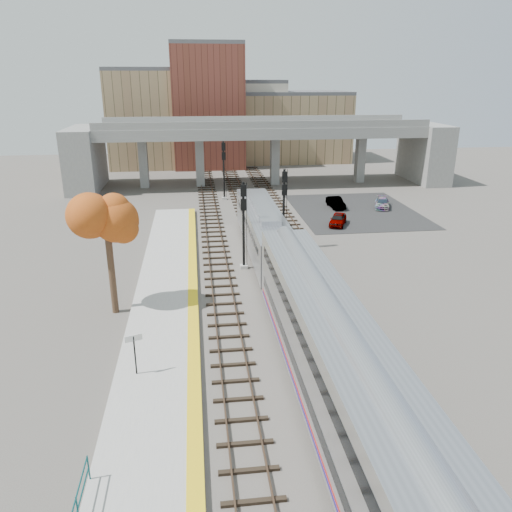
{
  "coord_description": "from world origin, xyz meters",
  "views": [
    {
      "loc": [
        -4.9,
        -27.95,
        15.02
      ],
      "look_at": [
        -0.58,
        6.65,
        2.5
      ],
      "focal_mm": 35.0,
      "sensor_mm": 36.0,
      "label": 1
    }
  ],
  "objects_px": {
    "signal_mast_mid": "(284,210)",
    "car_b": "(336,203)",
    "tree": "(107,224)",
    "signal_mast_far": "(224,171)",
    "car_c": "(382,203)",
    "signal_mast_near": "(244,227)",
    "car_a": "(338,219)",
    "locomotive": "(263,229)",
    "coach": "(331,358)"
  },
  "relations": [
    {
      "from": "tree",
      "to": "signal_mast_far",
      "type": "bearing_deg",
      "value": 73.57
    },
    {
      "from": "signal_mast_near",
      "to": "locomotive",
      "type": "bearing_deg",
      "value": 58.97
    },
    {
      "from": "car_c",
      "to": "signal_mast_mid",
      "type": "bearing_deg",
      "value": -116.45
    },
    {
      "from": "signal_mast_near",
      "to": "car_a",
      "type": "height_order",
      "value": "signal_mast_near"
    },
    {
      "from": "signal_mast_near",
      "to": "signal_mast_far",
      "type": "bearing_deg",
      "value": 90.0
    },
    {
      "from": "signal_mast_near",
      "to": "car_a",
      "type": "relative_size",
      "value": 1.92
    },
    {
      "from": "signal_mast_near",
      "to": "tree",
      "type": "bearing_deg",
      "value": -143.39
    },
    {
      "from": "tree",
      "to": "car_c",
      "type": "xyz_separation_m",
      "value": [
        28.22,
        25.27,
        -5.59
      ]
    },
    {
      "from": "signal_mast_near",
      "to": "signal_mast_mid",
      "type": "bearing_deg",
      "value": 47.54
    },
    {
      "from": "signal_mast_mid",
      "to": "car_a",
      "type": "bearing_deg",
      "value": 44.32
    },
    {
      "from": "car_c",
      "to": "signal_mast_far",
      "type": "bearing_deg",
      "value": -179.7
    },
    {
      "from": "signal_mast_far",
      "to": "tree",
      "type": "bearing_deg",
      "value": -106.43
    },
    {
      "from": "tree",
      "to": "car_b",
      "type": "relative_size",
      "value": 2.12
    },
    {
      "from": "locomotive",
      "to": "signal_mast_far",
      "type": "bearing_deg",
      "value": 95.56
    },
    {
      "from": "coach",
      "to": "car_b",
      "type": "relative_size",
      "value": 6.34
    },
    {
      "from": "car_b",
      "to": "car_c",
      "type": "height_order",
      "value": "car_b"
    },
    {
      "from": "signal_mast_far",
      "to": "car_b",
      "type": "bearing_deg",
      "value": -25.18
    },
    {
      "from": "signal_mast_far",
      "to": "car_b",
      "type": "xyz_separation_m",
      "value": [
        13.14,
        -6.18,
        -3.09
      ]
    },
    {
      "from": "coach",
      "to": "signal_mast_near",
      "type": "height_order",
      "value": "signal_mast_near"
    },
    {
      "from": "car_a",
      "to": "car_c",
      "type": "bearing_deg",
      "value": 66.58
    },
    {
      "from": "tree",
      "to": "car_b",
      "type": "xyz_separation_m",
      "value": [
        22.61,
        25.94,
        -5.52
      ]
    },
    {
      "from": "signal_mast_mid",
      "to": "car_b",
      "type": "height_order",
      "value": "signal_mast_mid"
    },
    {
      "from": "coach",
      "to": "tree",
      "type": "height_order",
      "value": "tree"
    },
    {
      "from": "car_a",
      "to": "coach",
      "type": "bearing_deg",
      "value": -82.21
    },
    {
      "from": "signal_mast_mid",
      "to": "car_a",
      "type": "relative_size",
      "value": 1.96
    },
    {
      "from": "tree",
      "to": "car_c",
      "type": "bearing_deg",
      "value": 41.84
    },
    {
      "from": "locomotive",
      "to": "signal_mast_far",
      "type": "relative_size",
      "value": 2.55
    },
    {
      "from": "locomotive",
      "to": "coach",
      "type": "height_order",
      "value": "coach"
    },
    {
      "from": "signal_mast_near",
      "to": "car_b",
      "type": "bearing_deg",
      "value": 55.19
    },
    {
      "from": "signal_mast_mid",
      "to": "signal_mast_far",
      "type": "xyz_separation_m",
      "value": [
        -4.1,
        20.6,
        0.04
      ]
    },
    {
      "from": "signal_mast_mid",
      "to": "car_a",
      "type": "xyz_separation_m",
      "value": [
        7.21,
        7.04,
        -3.06
      ]
    },
    {
      "from": "coach",
      "to": "car_b",
      "type": "bearing_deg",
      "value": 73.81
    },
    {
      "from": "locomotive",
      "to": "signal_mast_near",
      "type": "distance_m",
      "value": 4.3
    },
    {
      "from": "signal_mast_near",
      "to": "signal_mast_mid",
      "type": "distance_m",
      "value": 6.07
    },
    {
      "from": "locomotive",
      "to": "coach",
      "type": "distance_m",
      "value": 22.61
    },
    {
      "from": "signal_mast_near",
      "to": "signal_mast_mid",
      "type": "relative_size",
      "value": 0.98
    },
    {
      "from": "signal_mast_far",
      "to": "signal_mast_mid",
      "type": "bearing_deg",
      "value": -78.74
    },
    {
      "from": "car_b",
      "to": "car_c",
      "type": "relative_size",
      "value": 0.98
    },
    {
      "from": "tree",
      "to": "signal_mast_mid",
      "type": "bearing_deg",
      "value": 40.32
    },
    {
      "from": "coach",
      "to": "tree",
      "type": "distance_m",
      "value": 17.07
    },
    {
      "from": "signal_mast_mid",
      "to": "signal_mast_far",
      "type": "relative_size",
      "value": 0.99
    },
    {
      "from": "locomotive",
      "to": "signal_mast_mid",
      "type": "distance_m",
      "value": 2.67
    },
    {
      "from": "tree",
      "to": "car_c",
      "type": "relative_size",
      "value": 2.08
    },
    {
      "from": "car_a",
      "to": "locomotive",
      "type": "bearing_deg",
      "value": -114.39
    },
    {
      "from": "signal_mast_mid",
      "to": "tree",
      "type": "xyz_separation_m",
      "value": [
        -13.57,
        -11.52,
        2.47
      ]
    },
    {
      "from": "locomotive",
      "to": "car_c",
      "type": "xyz_separation_m",
      "value": [
        16.65,
        14.74,
        -1.65
      ]
    },
    {
      "from": "coach",
      "to": "signal_mast_far",
      "type": "relative_size",
      "value": 3.35
    },
    {
      "from": "locomotive",
      "to": "car_a",
      "type": "distance_m",
      "value": 12.33
    },
    {
      "from": "car_b",
      "to": "tree",
      "type": "bearing_deg",
      "value": -133.81
    },
    {
      "from": "signal_mast_mid",
      "to": "car_c",
      "type": "bearing_deg",
      "value": 43.19
    }
  ]
}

